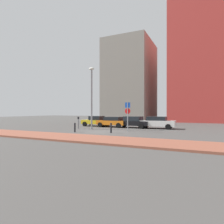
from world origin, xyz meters
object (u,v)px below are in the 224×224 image
(parked_car_black, at_px, (133,122))
(parking_sign_post, at_px, (128,113))
(street_lamp, at_px, (92,93))
(traffic_bollard_near, at_px, (75,128))
(parking_meter, at_px, (78,121))
(traffic_bollard_mid, at_px, (111,128))
(parked_car_orange, at_px, (112,122))
(parked_car_yellow, at_px, (97,121))
(parked_car_white, at_px, (157,122))

(parked_car_black, bearing_deg, parking_sign_post, -77.07)
(street_lamp, xyz_separation_m, traffic_bollard_near, (0.12, -3.47, -3.79))
(parking_meter, xyz_separation_m, street_lamp, (1.71, 0.22, 3.32))
(traffic_bollard_near, xyz_separation_m, traffic_bollard_mid, (3.62, 0.89, 0.02))
(street_lamp, distance_m, traffic_bollard_mid, 5.90)
(traffic_bollard_mid, bearing_deg, street_lamp, 145.40)
(parked_car_orange, bearing_deg, traffic_bollard_near, -95.87)
(parking_meter, relative_size, traffic_bollard_mid, 1.50)
(parked_car_orange, bearing_deg, parking_sign_post, -50.28)
(street_lamp, height_order, traffic_bollard_near, street_lamp)
(parked_car_black, height_order, traffic_bollard_near, parked_car_black)
(parked_car_orange, relative_size, parked_car_black, 0.85)
(parking_sign_post, relative_size, traffic_bollard_near, 3.27)
(parked_car_orange, distance_m, street_lamp, 5.36)
(parking_sign_post, distance_m, street_lamp, 5.37)
(parking_meter, xyz_separation_m, traffic_bollard_mid, (5.45, -2.36, -0.46))
(parked_car_yellow, height_order, parked_car_black, parked_car_black)
(parking_meter, distance_m, traffic_bollard_near, 3.76)
(parking_sign_post, bearing_deg, parked_car_black, 102.93)
(parking_meter, xyz_separation_m, traffic_bollard_near, (1.83, -3.25, -0.48))
(parked_car_black, xyz_separation_m, street_lamp, (-3.68, -4.03, 3.51))
(parked_car_yellow, bearing_deg, parking_sign_post, -37.92)
(parked_car_white, height_order, parking_meter, parked_car_white)
(parked_car_white, bearing_deg, parked_car_black, -177.38)
(parked_car_yellow, relative_size, street_lamp, 0.57)
(parked_car_yellow, distance_m, parking_sign_post, 8.45)
(street_lamp, bearing_deg, traffic_bollard_near, -88.09)
(parked_car_yellow, xyz_separation_m, parked_car_black, (5.50, -0.36, 0.02))
(parked_car_white, bearing_deg, street_lamp, -148.25)
(parked_car_orange, distance_m, parking_sign_post, 6.22)
(parked_car_white, xyz_separation_m, parking_sign_post, (-1.95, -4.92, 1.15))
(parking_meter, distance_m, street_lamp, 3.74)
(parked_car_black, bearing_deg, parked_car_orange, -178.34)
(parking_sign_post, distance_m, traffic_bollard_near, 5.59)
(parked_car_yellow, bearing_deg, parked_car_black, -3.74)
(parked_car_orange, xyz_separation_m, traffic_bollard_near, (-0.76, -7.41, -0.27))
(parked_car_black, relative_size, street_lamp, 0.64)
(parked_car_black, bearing_deg, parked_car_white, 2.62)
(parked_car_yellow, distance_m, parked_car_orange, 2.73)
(street_lamp, bearing_deg, parked_car_yellow, 112.47)
(parked_car_white, relative_size, traffic_bollard_mid, 4.55)
(parking_sign_post, height_order, traffic_bollard_mid, parking_sign_post)
(parked_car_orange, bearing_deg, parked_car_white, 2.16)
(parked_car_black, relative_size, parking_meter, 3.18)
(parked_car_white, height_order, traffic_bollard_mid, parked_car_white)
(parked_car_yellow, relative_size, traffic_bollard_mid, 4.25)
(parked_car_white, xyz_separation_m, traffic_bollard_near, (-6.62, -7.63, -0.31))
(parked_car_white, relative_size, parking_sign_post, 1.45)
(parking_meter, bearing_deg, traffic_bollard_near, -60.63)
(parking_meter, bearing_deg, parked_car_white, 27.42)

